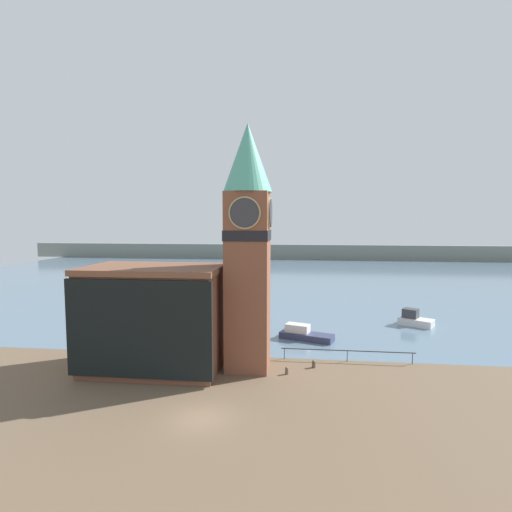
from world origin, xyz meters
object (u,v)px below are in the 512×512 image
at_px(pier_building, 154,318).
at_px(mooring_bollard_far, 287,370).
at_px(clock_tower, 248,241).
at_px(boat_far, 414,319).
at_px(boat_near, 304,334).
at_px(mooring_bollard_near, 314,364).

xyz_separation_m(pier_building, mooring_bollard_far, (11.81, -0.06, -4.29)).
distance_m(clock_tower, boat_far, 27.71).
xyz_separation_m(clock_tower, mooring_bollard_far, (3.52, -1.11, -11.13)).
bearing_deg(pier_building, mooring_bollard_far, -0.31).
relative_size(boat_near, mooring_bollard_far, 9.59).
relative_size(pier_building, mooring_bollard_near, 17.70).
bearing_deg(mooring_bollard_far, clock_tower, 162.52).
bearing_deg(boat_far, clock_tower, -106.89).
bearing_deg(pier_building, clock_tower, 7.20).
bearing_deg(mooring_bollard_far, mooring_bollard_near, 38.06).
height_order(pier_building, boat_near, pier_building).
bearing_deg(pier_building, boat_far, 33.51).
bearing_deg(boat_near, mooring_bollard_far, -79.52).
bearing_deg(mooring_bollard_far, boat_near, 81.63).
bearing_deg(boat_far, pier_building, -115.22).
relative_size(boat_near, mooring_bollard_near, 9.10).
relative_size(pier_building, boat_far, 2.68).
bearing_deg(pier_building, boat_near, 37.96).
distance_m(pier_building, mooring_bollard_near, 14.92).
relative_size(clock_tower, mooring_bollard_near, 31.45).
relative_size(pier_building, mooring_bollard_far, 18.65).
relative_size(boat_far, mooring_bollard_near, 6.60).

